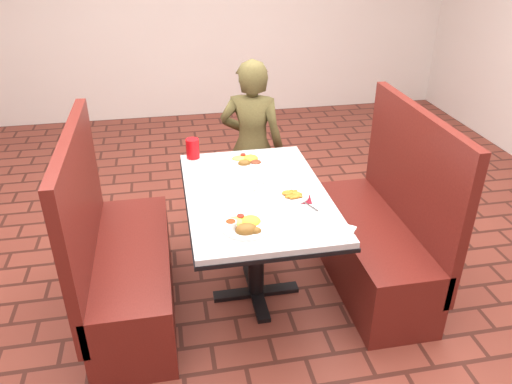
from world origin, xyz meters
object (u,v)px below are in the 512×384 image
far_dinner_plate (247,159)px  plantain_plate (293,195)px  near_dinner_plate (245,224)px  booth_bench_left (123,267)px  red_tumbler (193,148)px  diner_person (252,146)px  dining_table (256,206)px  booth_bench_right (378,238)px

far_dinner_plate → plantain_plate: bearing=-70.9°
near_dinner_plate → booth_bench_left: bearing=151.3°
near_dinner_plate → red_tumbler: bearing=101.9°
diner_person → red_tumbler: size_ratio=9.96×
dining_table → near_dinner_plate: near_dinner_plate is taller
dining_table → plantain_plate: size_ratio=6.75×
booth_bench_left → red_tumbler: booth_bench_left is taller
plantain_plate → red_tumbler: 0.82m
red_tumbler → booth_bench_left: bearing=-131.3°
far_dinner_plate → red_tumbler: 0.37m
dining_table → red_tumbler: size_ratio=9.31×
diner_person → far_dinner_plate: diner_person is taller
plantain_plate → booth_bench_left: bearing=174.3°
booth_bench_right → near_dinner_plate: booth_bench_right is taller
far_dinner_plate → diner_person: bearing=76.2°
diner_person → plantain_plate: (0.05, -1.00, 0.11)m
dining_table → booth_bench_left: bearing=180.0°
dining_table → plantain_plate: (0.19, -0.10, 0.11)m
dining_table → far_dinner_plate: (0.02, 0.40, 0.12)m
dining_table → near_dinner_plate: bearing=-108.6°
red_tumbler → far_dinner_plate: bearing=-22.9°
plantain_plate → red_tumbler: red_tumbler is taller
far_dinner_plate → dining_table: bearing=-92.7°
far_dinner_plate → plantain_plate: size_ratio=1.34×
booth_bench_right → far_dinner_plate: bearing=152.6°
dining_table → red_tumbler: red_tumbler is taller
booth_bench_right → red_tumbler: (-1.12, 0.55, 0.49)m
diner_person → near_dinner_plate: size_ratio=5.07×
booth_bench_right → diner_person: bearing=126.2°
booth_bench_right → dining_table: bearing=180.0°
dining_table → far_dinner_plate: far_dinner_plate is taller
booth_bench_right → plantain_plate: (-0.61, -0.10, 0.43)m
dining_table → diner_person: (0.14, 0.90, -0.01)m
dining_table → booth_bench_left: (-0.80, 0.00, -0.32)m
plantain_plate → near_dinner_plate: bearing=-139.6°
near_dinner_plate → dining_table: bearing=71.4°
booth_bench_left → near_dinner_plate: bearing=-28.7°
dining_table → near_dinner_plate: (-0.12, -0.37, 0.12)m
diner_person → far_dinner_plate: (-0.12, -0.49, 0.12)m
booth_bench_left → plantain_plate: 1.09m
near_dinner_plate → red_tumbler: size_ratio=1.97×
booth_bench_left → far_dinner_plate: 1.01m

